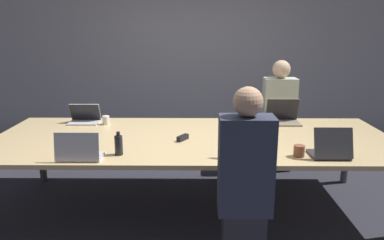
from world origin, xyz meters
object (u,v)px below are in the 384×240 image
at_px(laptop_near_right, 331,149).
at_px(cup_near_right, 299,151).
at_px(person_near_midright, 245,183).
at_px(bottle_near_left, 119,145).
at_px(person_far_right, 279,118).
at_px(laptop_far_left, 85,117).
at_px(laptop_near_left, 79,152).
at_px(laptop_far_right, 283,116).
at_px(cup_far_left, 106,120).
at_px(laptop_near_midright, 247,149).
at_px(stapler, 183,138).

xyz_separation_m(laptop_near_right, cup_near_right, (-0.26, 0.02, -0.03)).
bearing_deg(person_near_midright, bottle_near_left, -23.82).
bearing_deg(person_far_right, person_near_midright, -108.61).
height_order(laptop_near_right, laptop_far_left, laptop_near_right).
height_order(laptop_near_left, laptop_far_right, laptop_far_right).
relative_size(cup_near_right, laptop_far_right, 0.27).
bearing_deg(bottle_near_left, laptop_far_right, 33.89).
bearing_deg(laptop_near_right, cup_far_left, -26.75).
xyz_separation_m(laptop_near_left, laptop_far_right, (1.95, 1.25, 0.01)).
relative_size(laptop_near_right, person_far_right, 0.22).
relative_size(laptop_near_right, person_near_midright, 0.22).
bearing_deg(cup_far_left, person_far_right, 15.22).
distance_m(laptop_near_right, cup_far_left, 2.40).
distance_m(cup_near_right, person_far_right, 1.63).
distance_m(person_near_midright, cup_far_left, 2.02).
height_order(laptop_far_left, person_far_right, person_far_right).
xyz_separation_m(laptop_near_midright, person_near_midright, (-0.07, -0.41, -0.13)).
height_order(cup_near_right, laptop_far_right, laptop_far_right).
height_order(person_near_midright, cup_far_left, person_near_midright).
height_order(laptop_near_midright, laptop_far_right, laptop_far_right).
relative_size(cup_near_right, laptop_near_left, 0.27).
distance_m(laptop_near_midright, bottle_near_left, 1.10).
bearing_deg(bottle_near_left, stapler, 38.55).
xyz_separation_m(cup_near_right, person_near_midright, (-0.51, -0.42, -0.11)).
xyz_separation_m(laptop_near_midright, cup_far_left, (-1.44, 1.07, -0.02)).
distance_m(person_near_midright, stapler, 1.01).
xyz_separation_m(laptop_near_right, stapler, (-1.26, 0.48, -0.05)).
height_order(person_near_midright, bottle_near_left, person_near_midright).
distance_m(laptop_near_right, laptop_near_midright, 0.70).
distance_m(laptop_far_left, laptop_near_left, 1.26).
distance_m(bottle_near_left, laptop_far_right, 1.99).
bearing_deg(bottle_near_left, laptop_near_right, -1.81).
bearing_deg(cup_far_left, stapler, -34.02).
xyz_separation_m(laptop_far_left, person_far_right, (2.32, 0.50, -0.12)).
bearing_deg(laptop_near_right, person_far_right, -87.33).
relative_size(laptop_near_left, person_far_right, 0.26).
xyz_separation_m(person_near_midright, bottle_near_left, (-1.03, 0.45, 0.15)).
height_order(cup_far_left, person_far_right, person_far_right).
relative_size(laptop_near_right, laptop_far_left, 0.93).
height_order(laptop_near_midright, stapler, laptop_near_midright).
bearing_deg(person_near_midright, laptop_near_left, -13.53).
bearing_deg(laptop_near_midright, laptop_near_left, 3.71).
height_order(laptop_far_left, laptop_near_left, laptop_near_left).
bearing_deg(bottle_near_left, cup_near_right, -1.19).
relative_size(laptop_far_left, laptop_near_left, 0.94).
bearing_deg(laptop_near_midright, bottle_near_left, -2.32).
distance_m(person_near_midright, laptop_near_left, 1.37).
bearing_deg(laptop_far_right, person_near_midright, -111.80).
distance_m(cup_near_right, stapler, 1.10).
height_order(bottle_near_left, person_far_right, person_far_right).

